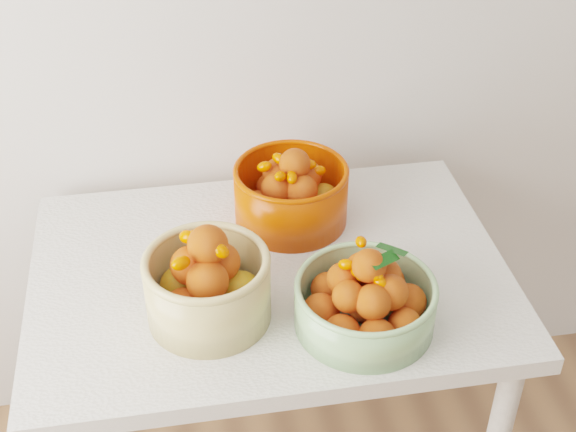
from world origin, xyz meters
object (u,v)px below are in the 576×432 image
object	(u,v)px
table	(270,302)
bowl_orange	(291,193)
bowl_green	(366,300)
bowl_cream	(207,285)

from	to	relation	value
table	bowl_orange	size ratio (longest dim) A/B	3.74
bowl_green	bowl_orange	distance (m)	0.37
table	bowl_cream	xyz separation A→B (m)	(-0.14, -0.12, 0.18)
bowl_cream	bowl_green	bearing A→B (deg)	-13.97
table	bowl_cream	size ratio (longest dim) A/B	3.18
bowl_green	bowl_cream	bearing A→B (deg)	166.03
table	bowl_orange	xyz separation A→B (m)	(0.08, 0.17, 0.17)
bowl_cream	bowl_green	xyz separation A→B (m)	(0.29, -0.07, -0.02)
bowl_orange	bowl_green	bearing A→B (deg)	-77.35
bowl_orange	bowl_cream	bearing A→B (deg)	-126.42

